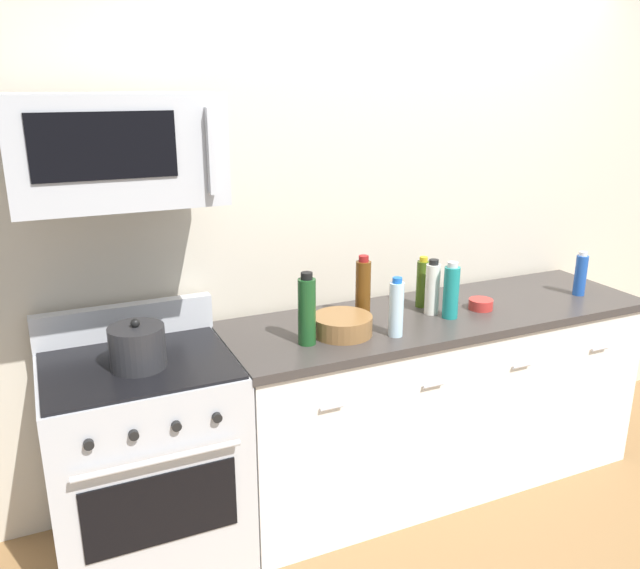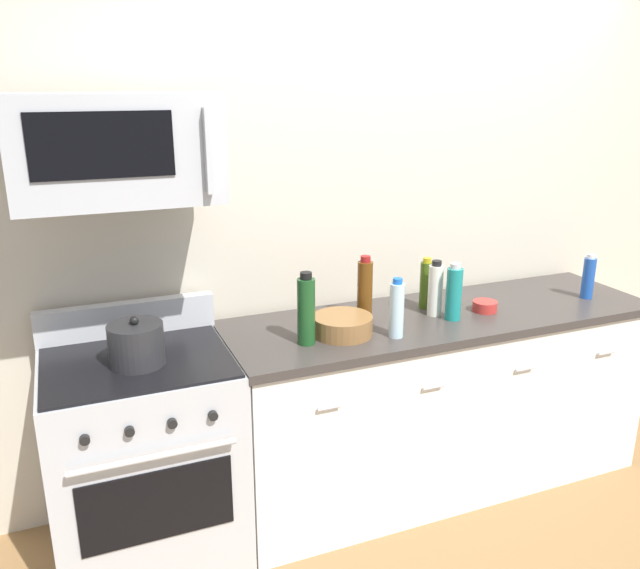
{
  "view_description": "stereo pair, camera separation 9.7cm",
  "coord_description": "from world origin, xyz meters",
  "px_view_note": "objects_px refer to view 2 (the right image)",
  "views": [
    {
      "loc": [
        -1.74,
        -2.44,
        1.99
      ],
      "look_at": [
        -0.67,
        -0.05,
        1.16
      ],
      "focal_mm": 36.17,
      "sensor_mm": 36.0,
      "label": 1
    },
    {
      "loc": [
        -1.65,
        -2.48,
        1.99
      ],
      "look_at": [
        -0.67,
        -0.05,
        1.16
      ],
      "focal_mm": 36.17,
      "sensor_mm": 36.0,
      "label": 2
    }
  ],
  "objects_px": {
    "bottle_water_clear": "(397,309)",
    "bowl_red_small": "(485,306)",
    "bottle_olive_oil": "(426,284)",
    "bottle_vinegar_white": "(435,289)",
    "stockpot": "(136,344)",
    "bottle_wine_amber": "(365,290)",
    "microwave": "(116,149)",
    "bottle_soda_blue": "(588,277)",
    "bottle_sparkling_teal": "(454,293)",
    "bowl_wooden_salad": "(343,325)",
    "bottle_wine_green": "(306,310)",
    "range_oven": "(146,457)"
  },
  "relations": [
    {
      "from": "bottle_wine_green",
      "to": "bottle_sparkling_teal",
      "type": "xyz_separation_m",
      "value": [
        0.74,
        0.02,
        -0.02
      ]
    },
    {
      "from": "bottle_sparkling_teal",
      "to": "bottle_vinegar_white",
      "type": "bearing_deg",
      "value": 119.39
    },
    {
      "from": "bottle_soda_blue",
      "to": "bowl_red_small",
      "type": "distance_m",
      "value": 0.61
    },
    {
      "from": "bottle_soda_blue",
      "to": "bowl_wooden_salad",
      "type": "relative_size",
      "value": 0.87
    },
    {
      "from": "bottle_sparkling_teal",
      "to": "stockpot",
      "type": "distance_m",
      "value": 1.44
    },
    {
      "from": "microwave",
      "to": "stockpot",
      "type": "distance_m",
      "value": 0.75
    },
    {
      "from": "bottle_wine_amber",
      "to": "bottle_olive_oil",
      "type": "bearing_deg",
      "value": 5.84
    },
    {
      "from": "bottle_vinegar_white",
      "to": "bottle_wine_green",
      "type": "bearing_deg",
      "value": -171.55
    },
    {
      "from": "bottle_soda_blue",
      "to": "bottle_olive_oil",
      "type": "bearing_deg",
      "value": 167.87
    },
    {
      "from": "range_oven",
      "to": "bottle_soda_blue",
      "type": "relative_size",
      "value": 4.61
    },
    {
      "from": "bottle_wine_amber",
      "to": "bottle_wine_green",
      "type": "height_order",
      "value": "bottle_wine_green"
    },
    {
      "from": "range_oven",
      "to": "bottle_soda_blue",
      "type": "height_order",
      "value": "bottle_soda_blue"
    },
    {
      "from": "bottle_soda_blue",
      "to": "stockpot",
      "type": "bearing_deg",
      "value": 179.31
    },
    {
      "from": "stockpot",
      "to": "bottle_soda_blue",
      "type": "bearing_deg",
      "value": -0.69
    },
    {
      "from": "microwave",
      "to": "stockpot",
      "type": "height_order",
      "value": "microwave"
    },
    {
      "from": "bottle_water_clear",
      "to": "bowl_red_small",
      "type": "xyz_separation_m",
      "value": [
        0.56,
        0.13,
        -0.1
      ]
    },
    {
      "from": "bottle_wine_amber",
      "to": "bottle_soda_blue",
      "type": "xyz_separation_m",
      "value": [
        1.2,
        -0.15,
        -0.04
      ]
    },
    {
      "from": "bottle_vinegar_white",
      "to": "bottle_sparkling_teal",
      "type": "bearing_deg",
      "value": -60.61
    },
    {
      "from": "bottle_wine_amber",
      "to": "bottle_soda_blue",
      "type": "distance_m",
      "value": 1.21
    },
    {
      "from": "microwave",
      "to": "stockpot",
      "type": "bearing_deg",
      "value": -90.13
    },
    {
      "from": "bottle_olive_oil",
      "to": "bowl_red_small",
      "type": "height_order",
      "value": "bottle_olive_oil"
    },
    {
      "from": "bottle_sparkling_teal",
      "to": "stockpot",
      "type": "relative_size",
      "value": 1.26
    },
    {
      "from": "bottle_sparkling_teal",
      "to": "microwave",
      "type": "bearing_deg",
      "value": 174.78
    },
    {
      "from": "bottle_wine_green",
      "to": "bottle_soda_blue",
      "type": "relative_size",
      "value": 1.36
    },
    {
      "from": "bottle_vinegar_white",
      "to": "bottle_sparkling_teal",
      "type": "relative_size",
      "value": 0.99
    },
    {
      "from": "stockpot",
      "to": "bottle_olive_oil",
      "type": "bearing_deg",
      "value": 6.36
    },
    {
      "from": "bottle_vinegar_white",
      "to": "stockpot",
      "type": "xyz_separation_m",
      "value": [
        -1.39,
        -0.05,
        -0.04
      ]
    },
    {
      "from": "microwave",
      "to": "bottle_olive_oil",
      "type": "relative_size",
      "value": 2.93
    },
    {
      "from": "bottle_wine_amber",
      "to": "bottle_sparkling_teal",
      "type": "relative_size",
      "value": 1.13
    },
    {
      "from": "bottle_water_clear",
      "to": "bowl_red_small",
      "type": "bearing_deg",
      "value": 12.9
    },
    {
      "from": "microwave",
      "to": "bottle_wine_amber",
      "type": "xyz_separation_m",
      "value": [
        1.05,
        0.02,
        -0.68
      ]
    },
    {
      "from": "bottle_vinegar_white",
      "to": "bottle_soda_blue",
      "type": "distance_m",
      "value": 0.87
    },
    {
      "from": "bottle_wine_amber",
      "to": "bowl_wooden_salad",
      "type": "xyz_separation_m",
      "value": [
        -0.17,
        -0.14,
        -0.1
      ]
    },
    {
      "from": "microwave",
      "to": "bottle_wine_green",
      "type": "relative_size",
      "value": 2.35
    },
    {
      "from": "microwave",
      "to": "bottle_vinegar_white",
      "type": "relative_size",
      "value": 2.77
    },
    {
      "from": "bottle_vinegar_white",
      "to": "bottle_soda_blue",
      "type": "height_order",
      "value": "bottle_vinegar_white"
    },
    {
      "from": "range_oven",
      "to": "bottle_wine_amber",
      "type": "distance_m",
      "value": 1.21
    },
    {
      "from": "bottle_wine_green",
      "to": "bowl_red_small",
      "type": "bearing_deg",
      "value": 3.15
    },
    {
      "from": "bottle_water_clear",
      "to": "bottle_soda_blue",
      "type": "height_order",
      "value": "bottle_water_clear"
    },
    {
      "from": "bottle_soda_blue",
      "to": "bowl_wooden_salad",
      "type": "bearing_deg",
      "value": 179.51
    },
    {
      "from": "bottle_wine_amber",
      "to": "bottle_olive_oil",
      "type": "relative_size",
      "value": 1.21
    },
    {
      "from": "bottle_soda_blue",
      "to": "bowl_red_small",
      "type": "bearing_deg",
      "value": 177.23
    },
    {
      "from": "bowl_red_small",
      "to": "bottle_water_clear",
      "type": "bearing_deg",
      "value": -167.1
    },
    {
      "from": "bowl_wooden_salad",
      "to": "bottle_soda_blue",
      "type": "bearing_deg",
      "value": -0.49
    },
    {
      "from": "bottle_wine_amber",
      "to": "stockpot",
      "type": "bearing_deg",
      "value": -173.47
    },
    {
      "from": "range_oven",
      "to": "bottle_vinegar_white",
      "type": "distance_m",
      "value": 1.5
    },
    {
      "from": "bottle_sparkling_teal",
      "to": "bowl_red_small",
      "type": "height_order",
      "value": "bottle_sparkling_teal"
    },
    {
      "from": "bowl_wooden_salad",
      "to": "bottle_olive_oil",
      "type": "bearing_deg",
      "value": 18.13
    },
    {
      "from": "bowl_red_small",
      "to": "bowl_wooden_salad",
      "type": "distance_m",
      "value": 0.77
    },
    {
      "from": "bottle_wine_amber",
      "to": "bottle_wine_green",
      "type": "xyz_separation_m",
      "value": [
        -0.36,
        -0.17,
        0.0
      ]
    }
  ]
}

